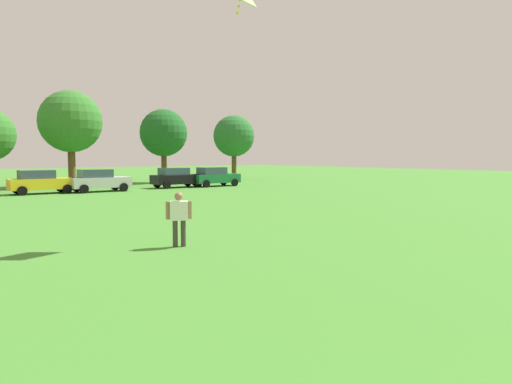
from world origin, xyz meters
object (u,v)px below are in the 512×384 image
Objects in this scene: tree_center_right at (70,122)px; tree_far_right at (234,136)px; tree_right at (164,133)px; adult_bystander at (179,214)px; parked_car_yellow_2 at (41,182)px; parked_car_silver_3 at (99,180)px; parked_car_green_5 at (214,177)px; parked_car_black_4 at (177,177)px.

tree_center_right is 18.17m from tree_far_right.
adult_bystander is at bearing -115.25° from tree_right.
parked_car_yellow_2 is 0.52× the size of tree_center_right.
adult_bystander is 38.82m from tree_far_right.
parked_car_silver_3 is 1.00× the size of parked_car_green_5.
tree_center_right is at bearing 144.11° from parked_car_green_5.
adult_bystander is 0.19× the size of tree_center_right.
tree_right is at bearing 90.26° from adult_bystander.
tree_right is at bearing -174.96° from tree_far_right.
parked_car_black_4 is 3.45m from parked_car_green_5.
tree_right is at bearing 97.52° from parked_car_green_5.
parked_car_silver_3 is 1.00× the size of parked_car_black_4.
tree_right reaches higher than parked_car_silver_3.
tree_right is 9.10m from tree_far_right.
tree_right is at bearing 71.81° from parked_car_black_4.
parked_car_yellow_2 is 23.80m from tree_far_right.
parked_car_green_5 is at bearing -82.48° from tree_right.
tree_center_right reaches higher than parked_car_black_4.
parked_car_silver_3 reaches higher than adult_bystander.
tree_far_right is at bearing 19.73° from parked_car_yellow_2.
tree_right is (9.04, 0.51, -0.68)m from tree_center_right.
tree_right is at bearing 3.23° from tree_center_right.
parked_car_yellow_2 is 1.00× the size of parked_car_green_5.
tree_right is at bearing 28.68° from parked_car_yellow_2.
parked_car_black_4 and parked_car_green_5 have the same top height.
tree_far_right is (18.11, 1.31, -0.73)m from tree_center_right.
tree_far_right reaches higher than parked_car_black_4.
parked_car_green_5 is (3.41, -0.54, 0.00)m from parked_car_black_4.
parked_car_black_4 is (10.63, -0.13, 0.00)m from parked_car_yellow_2.
parked_car_green_5 reaches higher than adult_bystander.
parked_car_green_5 is at bearing -9.02° from parked_car_black_4.
parked_car_black_4 is 14.57m from tree_far_right.
parked_car_yellow_2 is at bearing 112.62° from adult_bystander.
tree_center_right reaches higher than parked_car_green_5.
parked_car_silver_3 is 10.15m from parked_car_green_5.
parked_car_yellow_2 is at bearing -160.27° from tree_far_right.
parked_car_yellow_2 is 3.95m from parked_car_silver_3.
tree_center_right is at bearing -175.87° from tree_far_right.
tree_right reaches higher than parked_car_yellow_2.
parked_car_silver_3 is at bearing -90.67° from tree_center_right.
tree_center_right is 1.15× the size of tree_far_right.
parked_car_black_4 is (11.79, 22.80, -0.10)m from adult_bystander.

